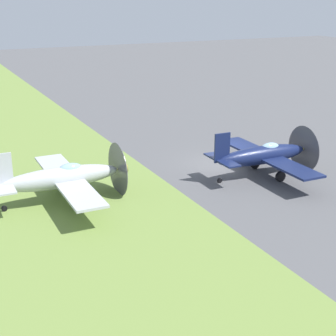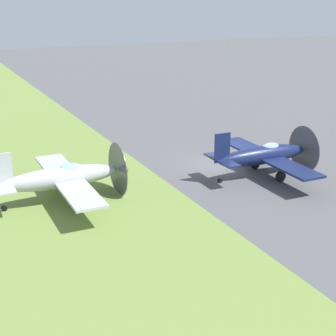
% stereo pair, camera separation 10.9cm
% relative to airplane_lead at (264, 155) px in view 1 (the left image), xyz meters
% --- Properties ---
extents(ground_plane, '(160.00, 160.00, 0.00)m').
position_rel_airplane_lead_xyz_m(ground_plane, '(-2.89, -1.02, -1.29)').
color(ground_plane, '#515154').
extents(grass_verge, '(120.00, 11.00, 0.01)m').
position_rel_airplane_lead_xyz_m(grass_verge, '(-2.89, -11.20, -1.29)').
color(grass_verge, olive).
rests_on(grass_verge, ground).
extents(airplane_lead, '(8.61, 6.85, 3.09)m').
position_rel_airplane_lead_xyz_m(airplane_lead, '(0.00, 0.00, 0.00)').
color(airplane_lead, '#141E47').
rests_on(airplane_lead, ground).
extents(airplane_wingman, '(8.79, 7.00, 3.16)m').
position_rel_airplane_lead_xyz_m(airplane_wingman, '(-1.31, -11.78, 0.03)').
color(airplane_wingman, '#B2B7BC').
rests_on(airplane_wingman, ground).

